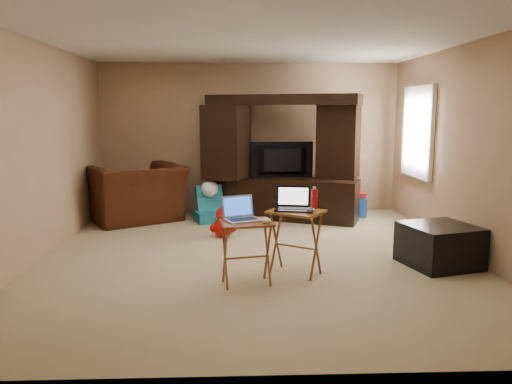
{
  "coord_description": "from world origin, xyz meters",
  "views": [
    {
      "loc": [
        -0.22,
        -5.76,
        1.7
      ],
      "look_at": [
        0.0,
        -0.2,
        0.8
      ],
      "focal_mm": 35.0,
      "sensor_mm": 36.0,
      "label": 1
    }
  ],
  "objects_px": {
    "water_bottle": "(314,199)",
    "television": "(283,160)",
    "plush_toy": "(223,222)",
    "child_rocker": "(209,204)",
    "mouse_right": "(310,210)",
    "push_toy": "(349,203)",
    "recliner": "(136,193)",
    "ottoman": "(439,245)",
    "laptop_right": "(292,199)",
    "tray_table_left": "(246,253)",
    "laptop_left": "(243,209)",
    "tray_table_right": "(296,242)",
    "entertainment_center": "(282,157)",
    "mouse_left": "(266,220)"
  },
  "relations": [
    {
      "from": "water_bottle",
      "to": "television",
      "type": "bearing_deg",
      "value": 91.96
    },
    {
      "from": "television",
      "to": "ottoman",
      "type": "xyz_separation_m",
      "value": [
        1.52,
        -2.52,
        -0.71
      ]
    },
    {
      "from": "plush_toy",
      "to": "laptop_left",
      "type": "height_order",
      "value": "laptop_left"
    },
    {
      "from": "laptop_left",
      "to": "tray_table_right",
      "type": "bearing_deg",
      "value": 2.98
    },
    {
      "from": "ottoman",
      "to": "recliner",
      "type": "bearing_deg",
      "value": 147.36
    },
    {
      "from": "recliner",
      "to": "tray_table_left",
      "type": "distance_m",
      "value": 3.42
    },
    {
      "from": "push_toy",
      "to": "water_bottle",
      "type": "distance_m",
      "value": 3.04
    },
    {
      "from": "laptop_left",
      "to": "mouse_left",
      "type": "distance_m",
      "value": 0.26
    },
    {
      "from": "push_toy",
      "to": "mouse_right",
      "type": "xyz_separation_m",
      "value": [
        -1.09,
        -3.01,
        0.49
      ]
    },
    {
      "from": "push_toy",
      "to": "laptop_left",
      "type": "bearing_deg",
      "value": -105.34
    },
    {
      "from": "television",
      "to": "push_toy",
      "type": "relative_size",
      "value": 1.67
    },
    {
      "from": "plush_toy",
      "to": "child_rocker",
      "type": "bearing_deg",
      "value": 104.01
    },
    {
      "from": "push_toy",
      "to": "water_bottle",
      "type": "height_order",
      "value": "water_bottle"
    },
    {
      "from": "television",
      "to": "mouse_right",
      "type": "distance_m",
      "value": 2.87
    },
    {
      "from": "recliner",
      "to": "laptop_right",
      "type": "xyz_separation_m",
      "value": [
        2.15,
        -2.66,
        0.36
      ]
    },
    {
      "from": "tray_table_left",
      "to": "laptop_right",
      "type": "relative_size",
      "value": 1.79
    },
    {
      "from": "tray_table_left",
      "to": "laptop_left",
      "type": "relative_size",
      "value": 1.91
    },
    {
      "from": "ottoman",
      "to": "mouse_right",
      "type": "height_order",
      "value": "mouse_right"
    },
    {
      "from": "water_bottle",
      "to": "child_rocker",
      "type": "bearing_deg",
      "value": 116.65
    },
    {
      "from": "recliner",
      "to": "laptop_right",
      "type": "distance_m",
      "value": 3.44
    },
    {
      "from": "entertainment_center",
      "to": "recliner",
      "type": "bearing_deg",
      "value": -155.49
    },
    {
      "from": "recliner",
      "to": "ottoman",
      "type": "height_order",
      "value": "recliner"
    },
    {
      "from": "mouse_right",
      "to": "plush_toy",
      "type": "bearing_deg",
      "value": 118.47
    },
    {
      "from": "child_rocker",
      "to": "water_bottle",
      "type": "bearing_deg",
      "value": -83.4
    },
    {
      "from": "recliner",
      "to": "plush_toy",
      "type": "distance_m",
      "value": 1.77
    },
    {
      "from": "child_rocker",
      "to": "mouse_right",
      "type": "xyz_separation_m",
      "value": [
        1.17,
        -2.68,
        0.43
      ]
    },
    {
      "from": "ottoman",
      "to": "laptop_right",
      "type": "xyz_separation_m",
      "value": [
        -1.67,
        -0.21,
        0.57
      ]
    },
    {
      "from": "ottoman",
      "to": "water_bottle",
      "type": "height_order",
      "value": "water_bottle"
    },
    {
      "from": "entertainment_center",
      "to": "laptop_right",
      "type": "relative_size",
      "value": 6.7
    },
    {
      "from": "plush_toy",
      "to": "mouse_right",
      "type": "height_order",
      "value": "mouse_right"
    },
    {
      "from": "entertainment_center",
      "to": "water_bottle",
      "type": "bearing_deg",
      "value": -66.34
    },
    {
      "from": "child_rocker",
      "to": "tray_table_left",
      "type": "bearing_deg",
      "value": -99.79
    },
    {
      "from": "entertainment_center",
      "to": "television",
      "type": "height_order",
      "value": "entertainment_center"
    },
    {
      "from": "plush_toy",
      "to": "tray_table_left",
      "type": "height_order",
      "value": "tray_table_left"
    },
    {
      "from": "entertainment_center",
      "to": "tray_table_left",
      "type": "distance_m",
      "value": 3.23
    },
    {
      "from": "tray_table_right",
      "to": "laptop_right",
      "type": "height_order",
      "value": "laptop_right"
    },
    {
      "from": "mouse_left",
      "to": "entertainment_center",
      "type": "bearing_deg",
      "value": 82.02
    },
    {
      "from": "push_toy",
      "to": "tray_table_right",
      "type": "relative_size",
      "value": 0.87
    },
    {
      "from": "entertainment_center",
      "to": "child_rocker",
      "type": "distance_m",
      "value": 1.37
    },
    {
      "from": "mouse_left",
      "to": "child_rocker",
      "type": "bearing_deg",
      "value": 103.57
    },
    {
      "from": "child_rocker",
      "to": "ottoman",
      "type": "height_order",
      "value": "child_rocker"
    },
    {
      "from": "mouse_left",
      "to": "laptop_right",
      "type": "bearing_deg",
      "value": 53.5
    },
    {
      "from": "tray_table_right",
      "to": "tray_table_left",
      "type": "bearing_deg",
      "value": -116.65
    },
    {
      "from": "tray_table_left",
      "to": "laptop_left",
      "type": "bearing_deg",
      "value": 123.31
    },
    {
      "from": "recliner",
      "to": "child_rocker",
      "type": "bearing_deg",
      "value": 142.52
    },
    {
      "from": "mouse_right",
      "to": "water_bottle",
      "type": "height_order",
      "value": "water_bottle"
    },
    {
      "from": "tray_table_left",
      "to": "laptop_right",
      "type": "bearing_deg",
      "value": 22.45
    },
    {
      "from": "television",
      "to": "ottoman",
      "type": "bearing_deg",
      "value": 118.67
    },
    {
      "from": "water_bottle",
      "to": "plush_toy",
      "type": "bearing_deg",
      "value": 123.39
    },
    {
      "from": "entertainment_center",
      "to": "laptop_left",
      "type": "distance_m",
      "value": 3.15
    }
  ]
}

